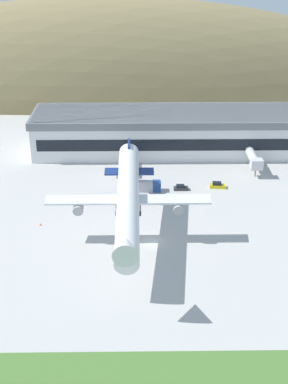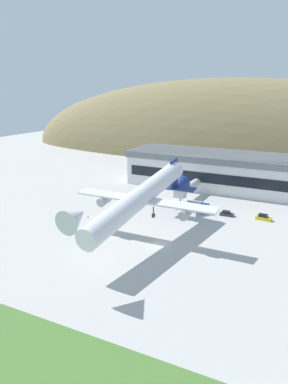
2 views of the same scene
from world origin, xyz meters
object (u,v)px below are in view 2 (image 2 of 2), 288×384
at_px(service_car_0, 227,214).
at_px(traffic_cone_1, 176,209).
at_px(cargo_airplane, 141,198).
at_px(traffic_cone_0, 88,216).
at_px(fuel_truck, 197,207).
at_px(service_car_2, 263,218).
at_px(jetway_0, 187,188).
at_px(terminal_building, 262,173).

height_order(service_car_0, traffic_cone_1, service_car_0).
xyz_separation_m(cargo_airplane, service_car_0, (13.81, 26.65, -10.09)).
bearing_deg(traffic_cone_0, fuel_truck, 36.07).
distance_m(cargo_airplane, service_car_2, 38.02).
height_order(jetway_0, traffic_cone_0, jetway_0).
bearing_deg(cargo_airplane, fuel_truck, 79.37).
relative_size(cargo_airplane, fuel_truck, 8.22).
bearing_deg(fuel_truck, traffic_cone_1, -164.61).
distance_m(terminal_building, service_car_2, 29.46).
height_order(cargo_airplane, traffic_cone_0, cargo_airplane).
bearing_deg(traffic_cone_1, traffic_cone_0, -139.17).
bearing_deg(traffic_cone_0, jetway_0, 56.47).
distance_m(fuel_truck, traffic_cone_1, 6.31).
xyz_separation_m(fuel_truck, traffic_cone_1, (-5.98, -1.65, -1.16)).
xyz_separation_m(service_car_0, traffic_cone_1, (-14.86, -2.05, -0.30)).
distance_m(service_car_2, fuel_truck, 19.02).
height_order(jetway_0, traffic_cone_1, jetway_0).
bearing_deg(traffic_cone_1, jetway_0, 94.56).
bearing_deg(traffic_cone_0, traffic_cone_1, 40.83).
relative_size(jetway_0, service_car_2, 3.90).
xyz_separation_m(service_car_2, traffic_cone_1, (-24.92, -3.25, -0.40)).
bearing_deg(terminal_building, service_car_2, -78.22).
distance_m(terminal_building, jetway_0, 28.35).
height_order(traffic_cone_0, traffic_cone_1, same).
bearing_deg(traffic_cone_0, service_car_0, 29.00).
bearing_deg(traffic_cone_0, service_car_2, 24.56).
bearing_deg(cargo_airplane, terminal_building, 72.17).
distance_m(fuel_truck, traffic_cone_0, 32.16).
xyz_separation_m(terminal_building, jetway_0, (-19.98, -19.86, -3.22)).
height_order(service_car_0, service_car_2, service_car_2).
xyz_separation_m(jetway_0, traffic_cone_1, (0.92, -11.52, -3.71)).
distance_m(service_car_2, traffic_cone_0, 49.38).
bearing_deg(service_car_0, cargo_airplane, -117.39).
relative_size(service_car_2, fuel_truck, 0.66).
xyz_separation_m(jetway_0, traffic_cone_0, (-19.08, -28.79, -3.71)).
height_order(service_car_0, traffic_cone_0, service_car_0).
height_order(cargo_airplane, service_car_0, cargo_airplane).
height_order(jetway_0, service_car_0, jetway_0).
height_order(service_car_2, traffic_cone_1, service_car_2).
height_order(fuel_truck, traffic_cone_0, fuel_truck).
bearing_deg(fuel_truck, service_car_2, 4.83).
bearing_deg(jetway_0, traffic_cone_0, -123.53).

